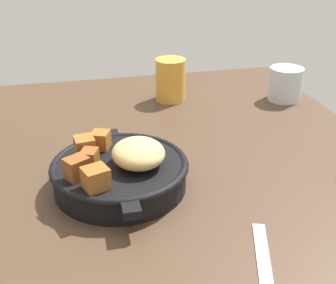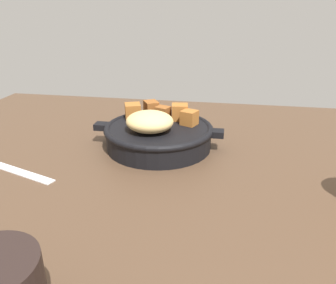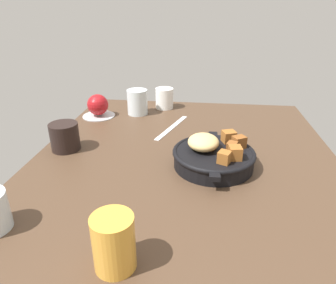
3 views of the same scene
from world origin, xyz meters
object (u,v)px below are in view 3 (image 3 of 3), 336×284
cast_iron_skillet (213,155)px  white_creamer_pitcher (164,98)px  water_glass_tall (137,102)px  coffee_mug_dark (65,137)px  red_apple (98,105)px  juice_glass_amber (114,242)px  butter_knife (172,127)px

cast_iron_skillet → white_creamer_pitcher: size_ratio=3.21×
cast_iron_skillet → water_glass_tall: size_ratio=2.78×
coffee_mug_dark → water_glass_tall: water_glass_tall is taller
red_apple → white_creamer_pitcher: bearing=-61.9°
cast_iron_skillet → juice_glass_amber: (-34.56, 15.90, 1.68)cm
red_apple → butter_knife: bearing=-105.7°
red_apple → juice_glass_amber: size_ratio=0.80×
butter_knife → coffee_mug_dark: bearing=143.4°
red_apple → butter_knife: size_ratio=0.33×
red_apple → juice_glass_amber: (-66.43, -24.71, 0.35)cm
white_creamer_pitcher → juice_glass_amber: bearing=-178.4°
water_glass_tall → butter_knife: bearing=-130.9°
juice_glass_amber → water_glass_tall: 71.68cm
butter_knife → white_creamer_pitcher: size_ratio=2.91×
butter_knife → white_creamer_pitcher: bearing=32.9°
cast_iron_skillet → red_apple: bearing=51.9°
coffee_mug_dark → white_creamer_pitcher: same height
coffee_mug_dark → water_glass_tall: size_ratio=0.88×
red_apple → water_glass_tall: size_ratio=0.83×
butter_knife → coffee_mug_dark: size_ratio=2.86×
juice_glass_amber → cast_iron_skillet: bearing=-24.7°
cast_iron_skillet → juice_glass_amber: 38.08cm
juice_glass_amber → water_glass_tall: size_ratio=1.04×
butter_knife → red_apple: bearing=92.9°
cast_iron_skillet → butter_knife: (24.11, 13.04, -2.84)cm
red_apple → butter_knife: (-7.76, -27.57, -4.17)cm
cast_iron_skillet → white_creamer_pitcher: (43.92, 18.07, 0.88)cm
water_glass_tall → juice_glass_amber: bearing=-171.0°
juice_glass_amber → coffee_mug_dark: 46.62cm
butter_knife → water_glass_tall: size_ratio=2.52×
cast_iron_skillet → butter_knife: cast_iron_skillet is taller
butter_knife → water_glass_tall: 19.04cm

